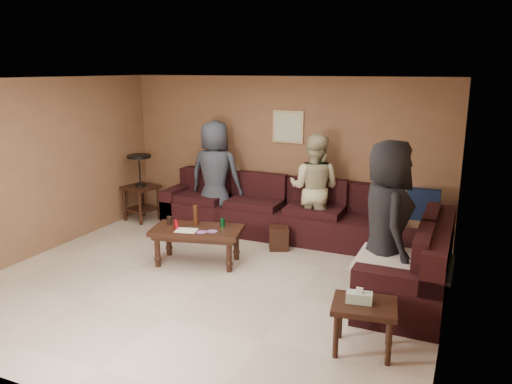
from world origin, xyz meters
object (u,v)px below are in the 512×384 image
(waste_bin, at_px, (279,238))
(person_right, at_px, (387,222))
(coffee_table, at_px, (197,233))
(sectional_sofa, at_px, (310,231))
(side_table_right, at_px, (364,310))
(person_middle, at_px, (314,188))
(end_table_left, at_px, (141,186))
(person_left, at_px, (215,175))

(waste_bin, height_order, person_right, person_right)
(coffee_table, bearing_deg, sectional_sofa, 38.87)
(side_table_right, xyz_separation_m, person_middle, (-1.37, 2.83, 0.42))
(coffee_table, relative_size, person_right, 0.71)
(side_table_right, distance_m, person_right, 1.33)
(coffee_table, distance_m, end_table_left, 2.36)
(person_left, bearing_deg, end_table_left, 0.94)
(coffee_table, distance_m, waste_bin, 1.30)
(coffee_table, height_order, side_table_right, coffee_table)
(end_table_left, distance_m, side_table_right, 5.20)
(end_table_left, bearing_deg, sectional_sofa, -5.78)
(side_table_right, distance_m, person_left, 4.16)
(end_table_left, xyz_separation_m, person_left, (1.41, 0.14, 0.29))
(sectional_sofa, distance_m, coffee_table, 1.65)
(sectional_sofa, bearing_deg, person_right, -41.40)
(waste_bin, bearing_deg, person_middle, 58.32)
(waste_bin, xyz_separation_m, person_right, (1.70, -1.03, 0.76))
(person_left, relative_size, person_middle, 1.08)
(sectional_sofa, bearing_deg, coffee_table, -141.13)
(side_table_right, xyz_separation_m, person_right, (-0.02, 1.23, 0.51))
(person_left, bearing_deg, waste_bin, 153.89)
(waste_bin, distance_m, person_left, 1.61)
(coffee_table, relative_size, person_middle, 0.79)
(end_table_left, xyz_separation_m, person_right, (4.45, -1.42, 0.32))
(sectional_sofa, bearing_deg, waste_bin, -172.04)
(person_right, bearing_deg, person_left, 40.12)
(side_table_right, height_order, person_left, person_left)
(waste_bin, bearing_deg, person_left, 158.49)
(person_right, bearing_deg, side_table_right, 158.30)
(coffee_table, relative_size, end_table_left, 1.13)
(waste_bin, relative_size, person_middle, 0.20)
(sectional_sofa, distance_m, person_middle, 0.73)
(sectional_sofa, relative_size, person_right, 2.49)
(person_middle, relative_size, person_right, 0.90)
(side_table_right, relative_size, person_right, 0.35)
(person_left, bearing_deg, sectional_sofa, 160.98)
(person_left, distance_m, person_middle, 1.69)
(sectional_sofa, distance_m, side_table_right, 2.65)
(person_left, bearing_deg, person_right, 148.26)
(sectional_sofa, xyz_separation_m, person_right, (1.24, -1.09, 0.61))
(waste_bin, height_order, person_middle, person_middle)
(side_table_right, distance_m, person_middle, 3.17)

